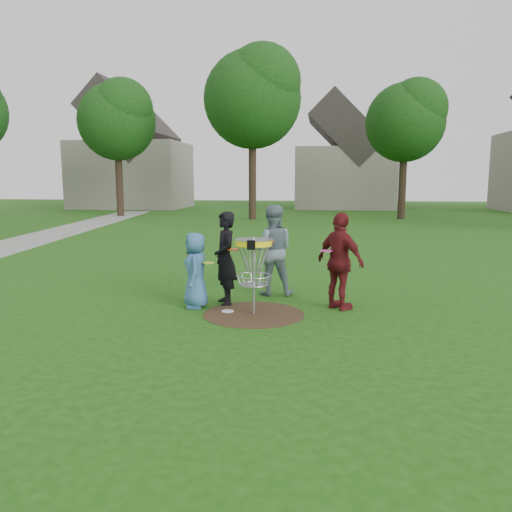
# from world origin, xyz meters

# --- Properties ---
(ground) EXTENTS (100.00, 100.00, 0.00)m
(ground) POSITION_xyz_m (0.00, 0.00, 0.00)
(ground) COLOR #19470F
(ground) RESTS_ON ground
(dirt_patch) EXTENTS (1.80, 1.80, 0.01)m
(dirt_patch) POSITION_xyz_m (0.00, 0.00, 0.00)
(dirt_patch) COLOR #47331E
(dirt_patch) RESTS_ON ground
(concrete_path) EXTENTS (7.75, 39.92, 0.02)m
(concrete_path) POSITION_xyz_m (-10.00, 8.00, 0.01)
(concrete_path) COLOR #9E9E99
(concrete_path) RESTS_ON ground
(player_blue) EXTENTS (0.59, 0.77, 1.40)m
(player_blue) POSITION_xyz_m (-1.14, 0.36, 0.70)
(player_blue) COLOR #366594
(player_blue) RESTS_ON ground
(player_black) EXTENTS (0.66, 0.77, 1.77)m
(player_black) POSITION_xyz_m (-0.64, 0.69, 0.89)
(player_black) COLOR black
(player_black) RESTS_ON ground
(player_grey) EXTENTS (0.97, 0.80, 1.86)m
(player_grey) POSITION_xyz_m (0.16, 1.60, 0.93)
(player_grey) COLOR slate
(player_grey) RESTS_ON ground
(player_maroon) EXTENTS (1.05, 1.04, 1.78)m
(player_maroon) POSITION_xyz_m (1.51, 0.57, 0.89)
(player_maroon) COLOR maroon
(player_maroon) RESTS_ON ground
(disc_on_grass) EXTENTS (0.22, 0.22, 0.02)m
(disc_on_grass) POSITION_xyz_m (-0.49, 0.10, 0.01)
(disc_on_grass) COLOR white
(disc_on_grass) RESTS_ON ground
(disc_golf_basket) EXTENTS (0.66, 0.67, 1.38)m
(disc_golf_basket) POSITION_xyz_m (0.00, -0.00, 1.02)
(disc_golf_basket) COLOR #9EA0A5
(disc_golf_basket) RESTS_ON ground
(held_discs) EXTENTS (2.34, 1.26, 0.30)m
(held_discs) POSITION_xyz_m (0.02, 0.64, 1.05)
(held_discs) COLOR #ABD818
(held_discs) RESTS_ON ground
(tree_row) EXTENTS (51.20, 17.42, 9.90)m
(tree_row) POSITION_xyz_m (0.44, 20.67, 6.21)
(tree_row) COLOR #38281C
(tree_row) RESTS_ON ground
(house_row) EXTENTS (44.50, 10.65, 11.62)m
(house_row) POSITION_xyz_m (4.78, 33.07, 4.14)
(house_row) COLOR gray
(house_row) RESTS_ON ground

